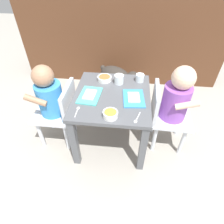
{
  "coord_description": "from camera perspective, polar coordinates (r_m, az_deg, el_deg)",
  "views": [
    {
      "loc": [
        0.11,
        -1.02,
        1.19
      ],
      "look_at": [
        0.0,
        0.0,
        0.29
      ],
      "focal_mm": 30.25,
      "sensor_mm": 36.0,
      "label": 1
    }
  ],
  "objects": [
    {
      "name": "water_cup_left",
      "position": [
        1.37,
        2.12,
        9.73
      ],
      "size": [
        0.07,
        0.07,
        0.07
      ],
      "color": "white",
      "rests_on": "dining_table"
    },
    {
      "name": "water_cup_right",
      "position": [
        1.41,
        8.41,
        10.05
      ],
      "size": [
        0.06,
        0.06,
        0.06
      ],
      "color": "white",
      "rests_on": "dining_table"
    },
    {
      "name": "dining_table",
      "position": [
        1.32,
        -0.0,
        2.37
      ],
      "size": [
        0.51,
        0.56,
        0.44
      ],
      "color": "#515459",
      "rests_on": "ground"
    },
    {
      "name": "dog",
      "position": [
        1.88,
        1.96,
        10.49
      ],
      "size": [
        0.43,
        0.35,
        0.34
      ],
      "color": "#332D28",
      "rests_on": "ground"
    },
    {
      "name": "ground_plane",
      "position": [
        1.57,
        -0.0,
        -7.85
      ],
      "size": [
        7.0,
        7.0,
        0.0
      ],
      "primitive_type": "plane",
      "color": "#9E998E"
    },
    {
      "name": "food_tray_left",
      "position": [
        1.27,
        -6.72,
        5.08
      ],
      "size": [
        0.15,
        0.21,
        0.02
      ],
      "color": "#4CC6BC",
      "rests_on": "dining_table"
    },
    {
      "name": "spoon_by_left_tray",
      "position": [
        1.16,
        -10.48,
        0.38
      ],
      "size": [
        0.02,
        0.1,
        0.01
      ],
      "color": "silver",
      "rests_on": "dining_table"
    },
    {
      "name": "seated_child_left",
      "position": [
        1.37,
        -17.8,
        4.06
      ],
      "size": [
        0.28,
        0.28,
        0.65
      ],
      "color": "silver",
      "rests_on": "ground"
    },
    {
      "name": "kitchen_cabinet_back",
      "position": [
        2.15,
        3.14,
        22.84
      ],
      "size": [
        2.09,
        0.32,
        1.01
      ],
      "primitive_type": "cube",
      "color": "#56331E",
      "rests_on": "ground"
    },
    {
      "name": "seated_child_right",
      "position": [
        1.33,
        18.29,
        3.31
      ],
      "size": [
        0.29,
        0.29,
        0.67
      ],
      "color": "silver",
      "rests_on": "ground"
    },
    {
      "name": "food_tray_right",
      "position": [
        1.24,
        6.57,
        4.23
      ],
      "size": [
        0.15,
        0.21,
        0.02
      ],
      "color": "#388CD8",
      "rests_on": "dining_table"
    },
    {
      "name": "spoon_by_right_tray",
      "position": [
        1.1,
        7.53,
        -2.03
      ],
      "size": [
        0.04,
        0.1,
        0.01
      ],
      "color": "silver",
      "rests_on": "dining_table"
    },
    {
      "name": "cereal_bowl_left_side",
      "position": [
        1.41,
        -2.28,
        10.13
      ],
      "size": [
        0.1,
        0.1,
        0.03
      ],
      "color": "white",
      "rests_on": "dining_table"
    },
    {
      "name": "cereal_bowl_right_side",
      "position": [
        1.09,
        -0.49,
        -0.66
      ],
      "size": [
        0.09,
        0.09,
        0.04
      ],
      "color": "white",
      "rests_on": "dining_table"
    }
  ]
}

